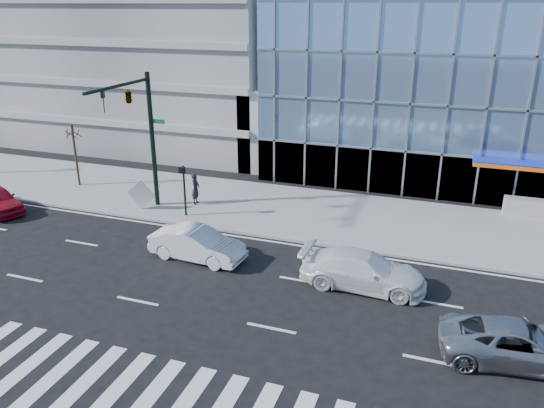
{
  "coord_description": "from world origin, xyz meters",
  "views": [
    {
      "loc": [
        5.84,
        -20.45,
        11.82
      ],
      "look_at": [
        -2.45,
        3.0,
        2.33
      ],
      "focal_mm": 35.0,
      "sensor_mm": 36.0,
      "label": 1
    }
  ],
  "objects_px": {
    "pedestrian": "(196,189)",
    "white_sedan": "(197,244)",
    "ped_signal_post": "(184,183)",
    "tilted_panel": "(141,195)",
    "silver_suv": "(517,343)",
    "white_suv": "(363,270)",
    "street_tree_near": "(73,133)",
    "traffic_signal": "(136,111)"
  },
  "relations": [
    {
      "from": "pedestrian",
      "to": "white_sedan",
      "type": "bearing_deg",
      "value": -159.1
    },
    {
      "from": "ped_signal_post",
      "to": "tilted_panel",
      "type": "distance_m",
      "value": 3.14
    },
    {
      "from": "silver_suv",
      "to": "ped_signal_post",
      "type": "bearing_deg",
      "value": 57.94
    },
    {
      "from": "ped_signal_post",
      "to": "silver_suv",
      "type": "relative_size",
      "value": 0.57
    },
    {
      "from": "white_suv",
      "to": "white_sedan",
      "type": "height_order",
      "value": "white_suv"
    },
    {
      "from": "white_suv",
      "to": "street_tree_near",
      "type": "bearing_deg",
      "value": 71.54
    },
    {
      "from": "street_tree_near",
      "to": "tilted_panel",
      "type": "bearing_deg",
      "value": -20.89
    },
    {
      "from": "ped_signal_post",
      "to": "white_suv",
      "type": "height_order",
      "value": "ped_signal_post"
    },
    {
      "from": "street_tree_near",
      "to": "tilted_panel",
      "type": "distance_m",
      "value": 7.52
    },
    {
      "from": "street_tree_near",
      "to": "silver_suv",
      "type": "bearing_deg",
      "value": -21.48
    },
    {
      "from": "white_sedan",
      "to": "tilted_panel",
      "type": "distance_m",
      "value": 7.59
    },
    {
      "from": "silver_suv",
      "to": "pedestrian",
      "type": "height_order",
      "value": "pedestrian"
    },
    {
      "from": "traffic_signal",
      "to": "white_suv",
      "type": "height_order",
      "value": "traffic_signal"
    },
    {
      "from": "white_suv",
      "to": "white_sedan",
      "type": "relative_size",
      "value": 1.16
    },
    {
      "from": "silver_suv",
      "to": "white_sedan",
      "type": "bearing_deg",
      "value": 69.06
    },
    {
      "from": "white_suv",
      "to": "pedestrian",
      "type": "xyz_separation_m",
      "value": [
        -11.53,
        6.52,
        0.32
      ]
    },
    {
      "from": "traffic_signal",
      "to": "ped_signal_post",
      "type": "height_order",
      "value": "traffic_signal"
    },
    {
      "from": "ped_signal_post",
      "to": "tilted_panel",
      "type": "bearing_deg",
      "value": 178.9
    },
    {
      "from": "traffic_signal",
      "to": "street_tree_near",
      "type": "xyz_separation_m",
      "value": [
        -7.0,
        2.93,
        -2.39
      ]
    },
    {
      "from": "traffic_signal",
      "to": "street_tree_near",
      "type": "relative_size",
      "value": 1.89
    },
    {
      "from": "silver_suv",
      "to": "street_tree_near",
      "type": "bearing_deg",
      "value": 61.26
    },
    {
      "from": "pedestrian",
      "to": "tilted_panel",
      "type": "height_order",
      "value": "pedestrian"
    },
    {
      "from": "white_suv",
      "to": "white_sedan",
      "type": "bearing_deg",
      "value": 90.32
    },
    {
      "from": "ped_signal_post",
      "to": "white_suv",
      "type": "bearing_deg",
      "value": -22.04
    },
    {
      "from": "white_sedan",
      "to": "tilted_panel",
      "type": "xyz_separation_m",
      "value": [
        -6.05,
        4.58,
        0.28
      ]
    },
    {
      "from": "traffic_signal",
      "to": "pedestrian",
      "type": "height_order",
      "value": "traffic_signal"
    },
    {
      "from": "pedestrian",
      "to": "ped_signal_post",
      "type": "bearing_deg",
      "value": -177.83
    },
    {
      "from": "ped_signal_post",
      "to": "white_suv",
      "type": "distance_m",
      "value": 12.17
    },
    {
      "from": "silver_suv",
      "to": "white_suv",
      "type": "height_order",
      "value": "white_suv"
    },
    {
      "from": "traffic_signal",
      "to": "white_suv",
      "type": "distance_m",
      "value": 15.3
    },
    {
      "from": "street_tree_near",
      "to": "traffic_signal",
      "type": "bearing_deg",
      "value": -22.71
    },
    {
      "from": "street_tree_near",
      "to": "white_sedan",
      "type": "distance_m",
      "value": 14.76
    },
    {
      "from": "tilted_panel",
      "to": "white_suv",
      "type": "bearing_deg",
      "value": -21.8
    },
    {
      "from": "traffic_signal",
      "to": "white_sedan",
      "type": "height_order",
      "value": "traffic_signal"
    },
    {
      "from": "street_tree_near",
      "to": "tilted_panel",
      "type": "height_order",
      "value": "street_tree_near"
    },
    {
      "from": "street_tree_near",
      "to": "tilted_panel",
      "type": "relative_size",
      "value": 3.25
    },
    {
      "from": "ped_signal_post",
      "to": "silver_suv",
      "type": "height_order",
      "value": "ped_signal_post"
    },
    {
      "from": "silver_suv",
      "to": "white_sedan",
      "type": "distance_m",
      "value": 14.53
    },
    {
      "from": "silver_suv",
      "to": "white_suv",
      "type": "distance_m",
      "value": 6.9
    },
    {
      "from": "ped_signal_post",
      "to": "pedestrian",
      "type": "xyz_separation_m",
      "value": [
        -0.31,
        1.98,
        -1.02
      ]
    },
    {
      "from": "ped_signal_post",
      "to": "white_suv",
      "type": "relative_size",
      "value": 0.54
    },
    {
      "from": "silver_suv",
      "to": "white_suv",
      "type": "xyz_separation_m",
      "value": [
        -6.0,
        3.41,
        0.07
      ]
    }
  ]
}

